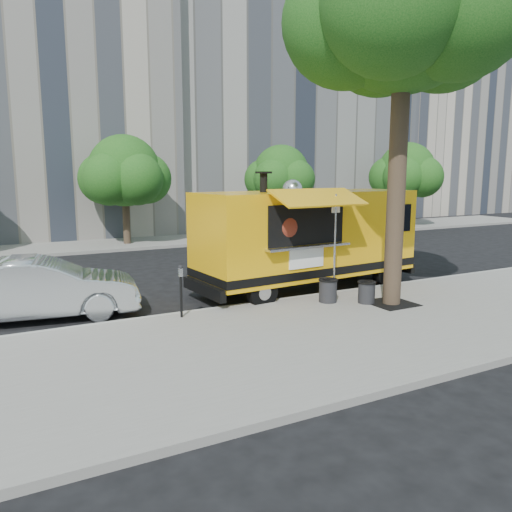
{
  "coord_description": "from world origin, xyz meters",
  "views": [
    {
      "loc": [
        -6.98,
        -12.94,
        3.72
      ],
      "look_at": [
        -0.17,
        0.0,
        1.29
      ],
      "focal_mm": 35.0,
      "sensor_mm": 36.0,
      "label": 1
    }
  ],
  "objects_px": {
    "far_tree_b": "(124,171)",
    "far_tree_c": "(281,173)",
    "parking_meter": "(181,285)",
    "street_tree": "(405,1)",
    "trash_bin_right": "(367,292)",
    "sign_post": "(335,240)",
    "food_truck": "(307,236)",
    "far_tree_d": "(407,171)",
    "trash_bin_left": "(328,290)",
    "sedan": "(41,289)"
  },
  "relations": [
    {
      "from": "far_tree_b",
      "to": "far_tree_c",
      "type": "bearing_deg",
      "value": -1.91
    },
    {
      "from": "parking_meter",
      "to": "far_tree_b",
      "type": "bearing_deg",
      "value": 81.9
    },
    {
      "from": "far_tree_c",
      "to": "street_tree",
      "type": "bearing_deg",
      "value": -109.56
    },
    {
      "from": "far_tree_b",
      "to": "trash_bin_right",
      "type": "distance_m",
      "value": 15.78
    },
    {
      "from": "sign_post",
      "to": "food_truck",
      "type": "xyz_separation_m",
      "value": [
        0.19,
        1.72,
        -0.08
      ]
    },
    {
      "from": "far_tree_d",
      "to": "trash_bin_right",
      "type": "bearing_deg",
      "value": -136.75
    },
    {
      "from": "food_truck",
      "to": "far_tree_c",
      "type": "bearing_deg",
      "value": 58.15
    },
    {
      "from": "parking_meter",
      "to": "trash_bin_right",
      "type": "relative_size",
      "value": 2.2
    },
    {
      "from": "street_tree",
      "to": "parking_meter",
      "type": "height_order",
      "value": "street_tree"
    },
    {
      "from": "trash_bin_left",
      "to": "far_tree_c",
      "type": "bearing_deg",
      "value": 64.29
    },
    {
      "from": "far_tree_b",
      "to": "sign_post",
      "type": "xyz_separation_m",
      "value": [
        2.55,
        -14.25,
        -1.98
      ]
    },
    {
      "from": "far_tree_b",
      "to": "trash_bin_right",
      "type": "relative_size",
      "value": 9.08
    },
    {
      "from": "parking_meter",
      "to": "trash_bin_right",
      "type": "height_order",
      "value": "parking_meter"
    },
    {
      "from": "street_tree",
      "to": "sign_post",
      "type": "xyz_separation_m",
      "value": [
        -1.05,
        1.25,
        -6.16
      ]
    },
    {
      "from": "far_tree_d",
      "to": "parking_meter",
      "type": "height_order",
      "value": "far_tree_d"
    },
    {
      "from": "street_tree",
      "to": "far_tree_b",
      "type": "bearing_deg",
      "value": 103.08
    },
    {
      "from": "far_tree_c",
      "to": "sign_post",
      "type": "height_order",
      "value": "far_tree_c"
    },
    {
      "from": "food_truck",
      "to": "trash_bin_right",
      "type": "bearing_deg",
      "value": -88.39
    },
    {
      "from": "street_tree",
      "to": "trash_bin_right",
      "type": "relative_size",
      "value": 16.95
    },
    {
      "from": "parking_meter",
      "to": "trash_bin_left",
      "type": "xyz_separation_m",
      "value": [
        4.15,
        -0.47,
        -0.48
      ]
    },
    {
      "from": "far_tree_c",
      "to": "trash_bin_right",
      "type": "relative_size",
      "value": 8.6
    },
    {
      "from": "far_tree_b",
      "to": "sedan",
      "type": "height_order",
      "value": "far_tree_b"
    },
    {
      "from": "far_tree_c",
      "to": "food_truck",
      "type": "height_order",
      "value": "far_tree_c"
    },
    {
      "from": "far_tree_c",
      "to": "food_truck",
      "type": "xyz_separation_m",
      "value": [
        -6.26,
        -12.23,
        -1.95
      ]
    },
    {
      "from": "far_tree_d",
      "to": "food_truck",
      "type": "xyz_separation_m",
      "value": [
        -16.26,
        -12.43,
        -2.13
      ]
    },
    {
      "from": "food_truck",
      "to": "trash_bin_right",
      "type": "xyz_separation_m",
      "value": [
        0.29,
        -2.59,
        -1.29
      ]
    },
    {
      "from": "street_tree",
      "to": "far_tree_d",
      "type": "relative_size",
      "value": 1.82
    },
    {
      "from": "sign_post",
      "to": "trash_bin_right",
      "type": "relative_size",
      "value": 4.95
    },
    {
      "from": "trash_bin_right",
      "to": "trash_bin_left",
      "type": "bearing_deg",
      "value": 145.93
    },
    {
      "from": "sign_post",
      "to": "sedan",
      "type": "bearing_deg",
      "value": 163.79
    },
    {
      "from": "sign_post",
      "to": "trash_bin_left",
      "type": "xyz_separation_m",
      "value": [
        -0.4,
        -0.27,
        -1.35
      ]
    },
    {
      "from": "far_tree_d",
      "to": "sign_post",
      "type": "height_order",
      "value": "far_tree_d"
    },
    {
      "from": "far_tree_b",
      "to": "far_tree_d",
      "type": "bearing_deg",
      "value": -0.3
    },
    {
      "from": "street_tree",
      "to": "far_tree_b",
      "type": "height_order",
      "value": "street_tree"
    },
    {
      "from": "far_tree_d",
      "to": "trash_bin_left",
      "type": "distance_m",
      "value": 22.44
    },
    {
      "from": "far_tree_c",
      "to": "trash_bin_right",
      "type": "distance_m",
      "value": 16.3
    },
    {
      "from": "street_tree",
      "to": "far_tree_c",
      "type": "distance_m",
      "value": 16.69
    },
    {
      "from": "far_tree_d",
      "to": "food_truck",
      "type": "bearing_deg",
      "value": -142.59
    },
    {
      "from": "street_tree",
      "to": "trash_bin_right",
      "type": "distance_m",
      "value": 7.57
    },
    {
      "from": "street_tree",
      "to": "trash_bin_left",
      "type": "xyz_separation_m",
      "value": [
        -1.45,
        0.98,
        -7.52
      ]
    },
    {
      "from": "street_tree",
      "to": "far_tree_c",
      "type": "height_order",
      "value": "street_tree"
    },
    {
      "from": "far_tree_b",
      "to": "food_truck",
      "type": "distance_m",
      "value": 13.0
    },
    {
      "from": "far_tree_b",
      "to": "sign_post",
      "type": "distance_m",
      "value": 14.61
    },
    {
      "from": "far_tree_c",
      "to": "trash_bin_left",
      "type": "distance_m",
      "value": 16.11
    },
    {
      "from": "sign_post",
      "to": "trash_bin_left",
      "type": "distance_m",
      "value": 1.44
    },
    {
      "from": "far_tree_b",
      "to": "far_tree_d",
      "type": "xyz_separation_m",
      "value": [
        19.0,
        -0.1,
        0.06
      ]
    },
    {
      "from": "food_truck",
      "to": "trash_bin_left",
      "type": "relative_size",
      "value": 11.83
    },
    {
      "from": "parking_meter",
      "to": "sedan",
      "type": "distance_m",
      "value": 3.67
    },
    {
      "from": "street_tree",
      "to": "sedan",
      "type": "xyz_separation_m",
      "value": [
        -8.66,
        3.46,
        -7.21
      ]
    },
    {
      "from": "food_truck",
      "to": "trash_bin_right",
      "type": "distance_m",
      "value": 2.9
    }
  ]
}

